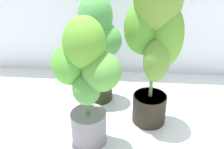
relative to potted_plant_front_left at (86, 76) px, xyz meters
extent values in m
plane|color=silver|center=(0.35, 0.10, -0.47)|extent=(8.00, 8.00, 0.00)
cylinder|color=gray|center=(0.00, 0.00, -0.36)|extent=(0.22, 0.22, 0.21)
cylinder|color=#442920|center=(0.00, 0.00, -0.26)|extent=(0.20, 0.20, 0.02)
cylinder|color=#608248|center=(0.00, 0.00, 0.00)|extent=(0.02, 0.02, 0.51)
ellipsoid|color=#5A972F|center=(0.00, 0.00, 0.19)|extent=(0.25, 0.26, 0.29)
ellipsoid|color=#53A137|center=(-0.09, 0.02, 0.06)|extent=(0.21, 0.22, 0.24)
ellipsoid|color=#56973C|center=(0.09, -0.02, 0.04)|extent=(0.29, 0.29, 0.22)
ellipsoid|color=#4A903D|center=(0.01, -0.05, -0.05)|extent=(0.16, 0.16, 0.18)
cylinder|color=#2A2B17|center=(-0.01, 0.50, -0.38)|extent=(0.23, 0.23, 0.17)
cylinder|color=#442F19|center=(-0.01, 0.50, -0.30)|extent=(0.21, 0.21, 0.02)
cylinder|color=olive|center=(-0.01, 0.50, -0.02)|extent=(0.02, 0.02, 0.55)
ellipsoid|color=#4E934D|center=(-0.01, 0.50, 0.19)|extent=(0.29, 0.31, 0.33)
ellipsoid|color=#5B9E3D|center=(-0.07, 0.52, 0.05)|extent=(0.23, 0.24, 0.29)
ellipsoid|color=#4D9242|center=(0.06, 0.48, 0.03)|extent=(0.30, 0.29, 0.24)
cylinder|color=black|center=(0.38, 0.24, -0.36)|extent=(0.23, 0.23, 0.20)
cylinder|color=#3E2E22|center=(0.38, 0.24, -0.27)|extent=(0.21, 0.21, 0.02)
cylinder|color=olive|center=(0.38, 0.24, 0.11)|extent=(0.02, 0.02, 0.74)
ellipsoid|color=#559430|center=(0.31, 0.27, 0.20)|extent=(0.33, 0.33, 0.34)
ellipsoid|color=#5D9630|center=(0.45, 0.21, 0.17)|extent=(0.26, 0.27, 0.38)
ellipsoid|color=olive|center=(0.39, 0.16, 0.03)|extent=(0.20, 0.22, 0.28)
camera|label=1|loc=(0.24, -1.23, 0.68)|focal=41.49mm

